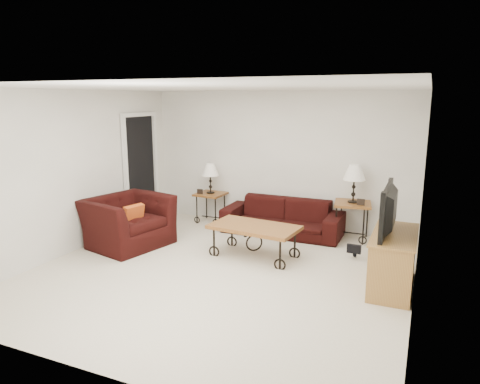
{
  "coord_description": "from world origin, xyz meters",
  "views": [
    {
      "loc": [
        2.52,
        -5.13,
        2.37
      ],
      "look_at": [
        0.0,
        0.7,
        1.0
      ],
      "focal_mm": 32.71,
      "sensor_mm": 36.0,
      "label": 1
    }
  ],
  "objects_px": {
    "side_table_right": "(352,221)",
    "armchair": "(128,222)",
    "lamp_left": "(210,178)",
    "coffee_table": "(254,241)",
    "television": "(395,210)",
    "lamp_right": "(354,184)",
    "backpack": "(355,244)",
    "sofa": "(282,217)",
    "side_table_left": "(211,207)",
    "tv_stand": "(393,261)"
  },
  "relations": [
    {
      "from": "armchair",
      "to": "backpack",
      "type": "height_order",
      "value": "armchair"
    },
    {
      "from": "lamp_left",
      "to": "television",
      "type": "bearing_deg",
      "value": -27.12
    },
    {
      "from": "coffee_table",
      "to": "armchair",
      "type": "distance_m",
      "value": 2.12
    },
    {
      "from": "side_table_right",
      "to": "coffee_table",
      "type": "xyz_separation_m",
      "value": [
        -1.22,
        -1.45,
        -0.08
      ]
    },
    {
      "from": "coffee_table",
      "to": "armchair",
      "type": "height_order",
      "value": "armchair"
    },
    {
      "from": "side_table_right",
      "to": "armchair",
      "type": "xyz_separation_m",
      "value": [
        -3.3,
        -1.77,
        0.08
      ]
    },
    {
      "from": "side_table_right",
      "to": "side_table_left",
      "type": "bearing_deg",
      "value": 180.0
    },
    {
      "from": "television",
      "to": "tv_stand",
      "type": "bearing_deg",
      "value": 90.0
    },
    {
      "from": "lamp_left",
      "to": "sofa",
      "type": "bearing_deg",
      "value": -6.8
    },
    {
      "from": "lamp_left",
      "to": "tv_stand",
      "type": "relative_size",
      "value": 0.48
    },
    {
      "from": "side_table_right",
      "to": "armchair",
      "type": "bearing_deg",
      "value": -151.8
    },
    {
      "from": "side_table_right",
      "to": "tv_stand",
      "type": "distance_m",
      "value": 1.95
    },
    {
      "from": "television",
      "to": "backpack",
      "type": "height_order",
      "value": "television"
    },
    {
      "from": "sofa",
      "to": "side_table_right",
      "type": "distance_m",
      "value": 1.2
    },
    {
      "from": "sofa",
      "to": "side_table_right",
      "type": "bearing_deg",
      "value": 8.64
    },
    {
      "from": "sofa",
      "to": "tv_stand",
      "type": "relative_size",
      "value": 1.77
    },
    {
      "from": "lamp_left",
      "to": "lamp_right",
      "type": "bearing_deg",
      "value": 0.0
    },
    {
      "from": "tv_stand",
      "to": "sofa",
      "type": "bearing_deg",
      "value": 141.15
    },
    {
      "from": "lamp_right",
      "to": "television",
      "type": "relative_size",
      "value": 0.61
    },
    {
      "from": "television",
      "to": "backpack",
      "type": "xyz_separation_m",
      "value": [
        -0.58,
        0.91,
        -0.82
      ]
    },
    {
      "from": "backpack",
      "to": "lamp_left",
      "type": "bearing_deg",
      "value": 143.74
    },
    {
      "from": "armchair",
      "to": "backpack",
      "type": "bearing_deg",
      "value": -62.01
    },
    {
      "from": "television",
      "to": "lamp_right",
      "type": "bearing_deg",
      "value": -156.29
    },
    {
      "from": "coffee_table",
      "to": "television",
      "type": "relative_size",
      "value": 1.23
    },
    {
      "from": "armchair",
      "to": "television",
      "type": "xyz_separation_m",
      "value": [
        4.08,
        -0.01,
        0.62
      ]
    },
    {
      "from": "lamp_left",
      "to": "side_table_right",
      "type": "bearing_deg",
      "value": 0.0
    },
    {
      "from": "side_table_right",
      "to": "lamp_left",
      "type": "relative_size",
      "value": 1.13
    },
    {
      "from": "armchair",
      "to": "sofa",
      "type": "bearing_deg",
      "value": -39.49
    },
    {
      "from": "sofa",
      "to": "lamp_right",
      "type": "distance_m",
      "value": 1.37
    },
    {
      "from": "tv_stand",
      "to": "television",
      "type": "xyz_separation_m",
      "value": [
        -0.02,
        0.0,
        0.66
      ]
    },
    {
      "from": "coffee_table",
      "to": "backpack",
      "type": "relative_size",
      "value": 3.2
    },
    {
      "from": "lamp_right",
      "to": "coffee_table",
      "type": "xyz_separation_m",
      "value": [
        -1.22,
        -1.45,
        -0.72
      ]
    },
    {
      "from": "side_table_right",
      "to": "lamp_right",
      "type": "relative_size",
      "value": 1.0
    },
    {
      "from": "lamp_right",
      "to": "backpack",
      "type": "distance_m",
      "value": 1.18
    },
    {
      "from": "armchair",
      "to": "side_table_left",
      "type": "bearing_deg",
      "value": -5.37
    },
    {
      "from": "side_table_right",
      "to": "coffee_table",
      "type": "relative_size",
      "value": 0.49
    },
    {
      "from": "lamp_left",
      "to": "coffee_table",
      "type": "distance_m",
      "value": 2.16
    },
    {
      "from": "side_table_left",
      "to": "sofa",
      "type": "bearing_deg",
      "value": -6.8
    },
    {
      "from": "lamp_left",
      "to": "tv_stand",
      "type": "xyz_separation_m",
      "value": [
        3.5,
        -1.78,
        -0.5
      ]
    },
    {
      "from": "coffee_table",
      "to": "television",
      "type": "xyz_separation_m",
      "value": [
        2.0,
        -0.33,
        0.77
      ]
    },
    {
      "from": "lamp_right",
      "to": "television",
      "type": "distance_m",
      "value": 1.94
    },
    {
      "from": "side_table_left",
      "to": "backpack",
      "type": "distance_m",
      "value": 3.02
    },
    {
      "from": "television",
      "to": "lamp_left",
      "type": "bearing_deg",
      "value": -117.12
    },
    {
      "from": "side_table_right",
      "to": "backpack",
      "type": "xyz_separation_m",
      "value": [
        0.2,
        -0.87,
        -0.12
      ]
    },
    {
      "from": "tv_stand",
      "to": "backpack",
      "type": "xyz_separation_m",
      "value": [
        -0.6,
        0.91,
        -0.15
      ]
    },
    {
      "from": "sofa",
      "to": "backpack",
      "type": "height_order",
      "value": "sofa"
    },
    {
      "from": "lamp_right",
      "to": "sofa",
      "type": "bearing_deg",
      "value": -171.36
    },
    {
      "from": "side_table_right",
      "to": "coffee_table",
      "type": "height_order",
      "value": "side_table_right"
    },
    {
      "from": "side_table_left",
      "to": "lamp_right",
      "type": "distance_m",
      "value": 2.78
    },
    {
      "from": "side_table_right",
      "to": "lamp_right",
      "type": "xyz_separation_m",
      "value": [
        0.0,
        0.0,
        0.65
      ]
    }
  ]
}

